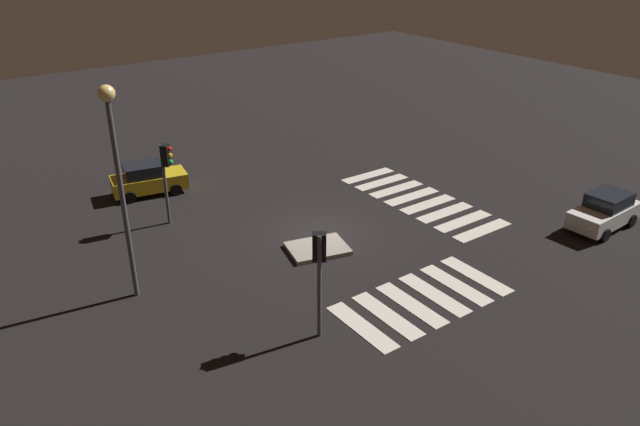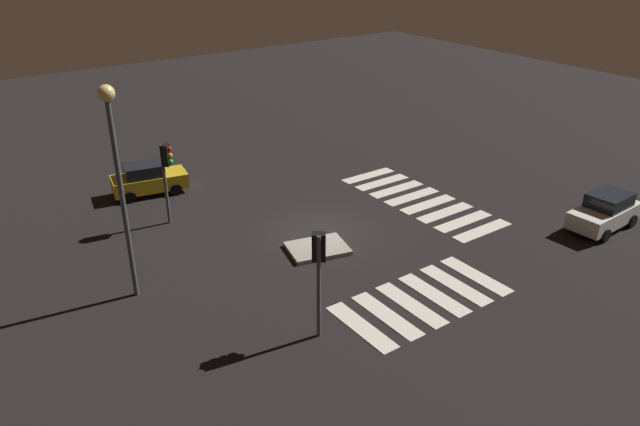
% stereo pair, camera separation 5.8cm
% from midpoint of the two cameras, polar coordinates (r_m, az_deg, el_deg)
% --- Properties ---
extents(ground_plane, '(80.00, 80.00, 0.00)m').
position_cam_midpoint_polar(ground_plane, '(27.15, -0.06, -1.90)').
color(ground_plane, black).
extents(traffic_island, '(2.82, 2.37, 0.18)m').
position_cam_midpoint_polar(traffic_island, '(25.73, -0.28, -3.33)').
color(traffic_island, gray).
rests_on(traffic_island, ground).
extents(car_white, '(3.81, 1.91, 1.63)m').
position_cam_midpoint_polar(car_white, '(30.18, 25.00, 0.17)').
color(car_white, silver).
rests_on(car_white, ground).
extents(car_yellow, '(3.88, 2.24, 1.61)m').
position_cam_midpoint_polar(car_yellow, '(32.03, -15.82, 3.06)').
color(car_yellow, gold).
rests_on(car_yellow, ground).
extents(traffic_light_west, '(0.54, 0.54, 3.79)m').
position_cam_midpoint_polar(traffic_light_west, '(27.76, -14.23, 4.41)').
color(traffic_light_west, '#47474C').
rests_on(traffic_light_west, ground).
extents(traffic_light_south, '(0.54, 0.53, 3.76)m').
position_cam_midpoint_polar(traffic_light_south, '(19.40, -0.15, -4.33)').
color(traffic_light_south, '#47474C').
rests_on(traffic_light_south, ground).
extents(street_lamp, '(0.56, 0.56, 7.87)m').
position_cam_midpoint_polar(street_lamp, '(21.55, -18.54, 4.76)').
color(street_lamp, '#47474C').
rests_on(street_lamp, ground).
extents(crosswalk_near, '(6.45, 3.20, 0.02)m').
position_cam_midpoint_polar(crosswalk_near, '(22.89, 9.49, -7.96)').
color(crosswalk_near, silver).
rests_on(crosswalk_near, ground).
extents(crosswalk_side, '(3.20, 8.75, 0.02)m').
position_cam_midpoint_polar(crosswalk_side, '(30.72, 9.23, 1.17)').
color(crosswalk_side, silver).
rests_on(crosswalk_side, ground).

